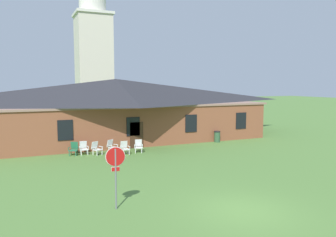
{
  "coord_description": "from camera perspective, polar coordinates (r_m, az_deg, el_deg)",
  "views": [
    {
      "loc": [
        -8.03,
        -10.6,
        5.12
      ],
      "look_at": [
        0.53,
        8.75,
        2.92
      ],
      "focal_mm": 35.47,
      "sensor_mm": 36.0,
      "label": 1
    }
  ],
  "objects": [
    {
      "name": "ground_plane",
      "position": [
        14.25,
        12.84,
        -15.27
      ],
      "size": [
        200.0,
        200.0,
        0.0
      ],
      "primitive_type": "plane",
      "color": "#517A38"
    },
    {
      "name": "brick_building",
      "position": [
        31.17,
        -8.87,
        1.7
      ],
      "size": [
        27.01,
        10.4,
        5.59
      ],
      "color": "brown",
      "rests_on": "ground"
    },
    {
      "name": "dome_tower",
      "position": [
        50.23,
        -12.67,
        10.98
      ],
      "size": [
        5.18,
        5.18,
        20.95
      ],
      "color": "beige",
      "rests_on": "ground"
    },
    {
      "name": "stop_sign",
      "position": [
        13.75,
        -9.01,
        -7.93
      ],
      "size": [
        0.8,
        0.14,
        2.6
      ],
      "color": "slate",
      "rests_on": "ground"
    },
    {
      "name": "lawn_chair_by_porch",
      "position": [
        24.93,
        -15.89,
        -4.96
      ],
      "size": [
        0.8,
        0.84,
        0.96
      ],
      "color": "#28704C",
      "rests_on": "ground"
    },
    {
      "name": "lawn_chair_near_door",
      "position": [
        25.03,
        -14.31,
        -4.87
      ],
      "size": [
        0.64,
        0.67,
        0.96
      ],
      "color": "white",
      "rests_on": "ground"
    },
    {
      "name": "lawn_chair_left_end",
      "position": [
        24.7,
        -12.21,
        -4.97
      ],
      "size": [
        0.82,
        0.85,
        0.96
      ],
      "color": "white",
      "rests_on": "ground"
    },
    {
      "name": "lawn_chair_middle",
      "position": [
        25.31,
        -9.64,
        -4.65
      ],
      "size": [
        0.83,
        0.86,
        0.96
      ],
      "color": "white",
      "rests_on": "ground"
    },
    {
      "name": "lawn_chair_right_end",
      "position": [
        24.54,
        -7.46,
        -4.96
      ],
      "size": [
        0.65,
        0.68,
        0.96
      ],
      "color": "silver",
      "rests_on": "ground"
    },
    {
      "name": "lawn_chair_far_side",
      "position": [
        25.09,
        -5.09,
        -4.69
      ],
      "size": [
        0.75,
        0.81,
        0.96
      ],
      "color": "white",
      "rests_on": "ground"
    },
    {
      "name": "trash_bin",
      "position": [
        29.65,
        8.43,
        -3.09
      ],
      "size": [
        0.56,
        0.56,
        0.98
      ],
      "color": "#335638",
      "rests_on": "ground"
    }
  ]
}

